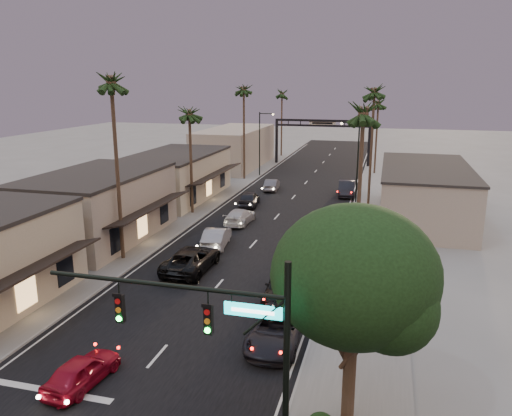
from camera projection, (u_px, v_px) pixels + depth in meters
The scene contains 30 objects.
ground at pixel (283, 209), 52.54m from camera, with size 200.00×200.00×0.00m, color slate.
road at pixel (292, 199), 57.23m from camera, with size 14.00×120.00×0.02m, color black.
sidewalk_left at pixel (231, 183), 66.13m from camera, with size 5.00×92.00×0.12m, color slate.
sidewalk_right at pixel (378, 190), 61.41m from camera, with size 5.00×92.00×0.12m, color slate.
storefront_mid at pixel (98, 208), 41.98m from camera, with size 8.00×14.00×5.50m, color gray.
storefront_far at pixel (176, 177), 57.03m from camera, with size 8.00×16.00×5.00m, color #B3A989.
storefront_dist at pixel (235, 148), 78.46m from camera, with size 8.00×20.00×6.00m, color gray.
building_right at pixel (424, 194), 48.45m from camera, with size 8.00×18.00×5.00m, color gray.
traffic_signal at pixel (229, 335), 16.15m from camera, with size 8.51×0.22×7.80m.
corner_tree at pixel (356, 281), 18.22m from camera, with size 6.20×6.20×8.80m.
arch at pixel (322, 131), 79.29m from camera, with size 15.20×0.40×7.27m.
streetlight_right at pixel (355, 155), 54.20m from camera, with size 2.13×0.30×9.00m.
streetlight_left at pixel (262, 139), 69.82m from camera, with size 2.13×0.30×9.00m.
palm_lb at pixel (111, 77), 34.53m from camera, with size 3.20×3.20×15.20m.
palm_lc at pixel (189, 109), 48.36m from camera, with size 3.20×3.20×12.20m.
palm_ld at pixel (244, 87), 65.68m from camera, with size 3.20×3.20×14.20m.
palm_ra at pixel (364, 107), 32.60m from camera, with size 3.20×3.20×13.20m.
palm_rb at pixel (375, 88), 51.10m from camera, with size 3.20×3.20×14.20m.
palm_rc at pixel (379, 101), 70.32m from camera, with size 3.20×3.20×12.20m.
palm_far at pixel (282, 91), 87.40m from camera, with size 3.20×3.20×13.20m.
oncoming_red at pixel (82, 371), 21.99m from camera, with size 1.61×4.00×1.36m, color maroon.
oncoming_pickup at pixel (191, 259), 35.37m from camera, with size 2.78×6.03×1.68m, color black.
oncoming_silver at pixel (216, 237), 40.54m from camera, with size 1.68×4.82×1.59m, color gray.
oncoming_white at pixel (240, 216), 47.12m from camera, with size 2.00×4.93×1.43m, color #AEAEAE.
oncoming_dgrey at pixel (249, 198), 53.91m from camera, with size 1.94×4.81×1.64m, color black.
oncoming_grey_far at pixel (272, 185), 61.60m from camera, with size 1.49×4.28×1.41m, color #525157.
curbside_near at pixel (277, 330), 25.46m from camera, with size 2.51×5.44×1.51m, color black.
curbside_black at pixel (284, 286), 30.79m from camera, with size 2.19×5.40×1.57m, color black.
curbside_grey at pixel (328, 243), 39.04m from camera, with size 1.81×4.50×1.53m, color #4F4F54.
curbside_far at pixel (346, 188), 58.76m from camera, with size 1.80×5.16×1.70m, color black.
Camera 1 is at (10.29, -9.93, 13.05)m, focal length 35.00 mm.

